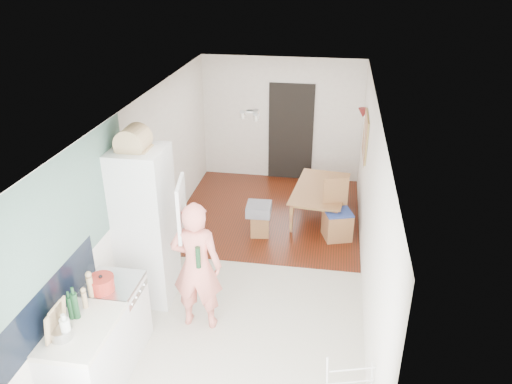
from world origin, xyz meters
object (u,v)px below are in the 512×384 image
(person, at_px, (196,256))
(dining_table, at_px, (321,204))
(dining_chair, at_px, (338,211))
(stool, at_px, (260,225))

(person, xyz_separation_m, dining_table, (1.39, 3.13, -0.78))
(person, bearing_deg, dining_chair, -125.85)
(person, distance_m, dining_table, 3.51)
(dining_chair, bearing_deg, person, -142.46)
(dining_table, distance_m, dining_chair, 0.82)
(dining_table, bearing_deg, dining_chair, -151.74)
(dining_table, xyz_separation_m, stool, (-0.98, -0.83, -0.04))
(person, height_order, dining_table, person)
(person, relative_size, dining_chair, 2.03)
(dining_chair, bearing_deg, dining_table, 94.36)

